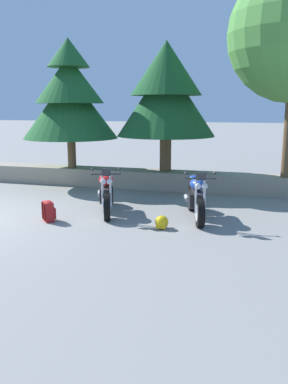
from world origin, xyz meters
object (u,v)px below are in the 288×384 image
object	(u,v)px
rider_helmet	(162,222)
pine_tree_mid_left	(166,91)
pine_tree_far_left	(70,97)
motorcycle_blue_centre	(196,197)
motorcycle_red_near_left	(106,192)
rider_backpack	(49,211)

from	to	relation	value
rider_helmet	pine_tree_mid_left	xyz separation A→B (m)	(-0.90, 4.18, 2.80)
pine_tree_far_left	pine_tree_mid_left	bearing A→B (deg)	4.42
pine_tree_mid_left	motorcycle_blue_centre	bearing A→B (deg)	-65.37
motorcycle_red_near_left	pine_tree_far_left	bearing A→B (deg)	128.00
pine_tree_far_left	motorcycle_red_near_left	bearing A→B (deg)	-52.00
motorcycle_blue_centre	rider_backpack	size ratio (longest dim) A/B	4.31
pine_tree_far_left	pine_tree_mid_left	xyz separation A→B (m)	(3.04, 0.23, 0.15)
motorcycle_red_near_left	rider_helmet	world-z (taller)	motorcycle_red_near_left
rider_helmet	pine_tree_far_left	distance (m)	6.17
motorcycle_blue_centre	pine_tree_far_left	size ratio (longest dim) A/B	0.51
motorcycle_blue_centre	pine_tree_far_left	bearing A→B (deg)	146.83
motorcycle_blue_centre	rider_backpack	world-z (taller)	motorcycle_blue_centre
motorcycle_red_near_left	pine_tree_mid_left	size ratio (longest dim) A/B	0.51
motorcycle_red_near_left	motorcycle_blue_centre	world-z (taller)	same
pine_tree_far_left	rider_helmet	bearing A→B (deg)	-45.05
rider_backpack	pine_tree_far_left	world-z (taller)	pine_tree_far_left
pine_tree_far_left	pine_tree_mid_left	distance (m)	3.05
motorcycle_blue_centre	rider_backpack	distance (m)	3.31
motorcycle_red_near_left	pine_tree_far_left	world-z (taller)	pine_tree_far_left
motorcycle_blue_centre	pine_tree_mid_left	xyz separation A→B (m)	(-1.45, 3.17, 2.46)
rider_backpack	rider_helmet	xyz separation A→B (m)	(2.54, 0.14, -0.11)
motorcycle_red_near_left	motorcycle_blue_centre	xyz separation A→B (m)	(2.15, 0.06, 0.00)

